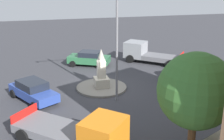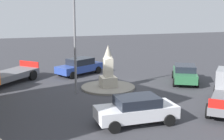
{
  "view_description": "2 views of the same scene",
  "coord_description": "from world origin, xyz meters",
  "px_view_note": "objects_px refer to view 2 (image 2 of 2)",
  "views": [
    {
      "loc": [
        -4.55,
        -21.73,
        8.85
      ],
      "look_at": [
        0.75,
        -0.54,
        1.69
      ],
      "focal_mm": 46.71,
      "sensor_mm": 36.0,
      "label": 1
    },
    {
      "loc": [
        22.07,
        -6.42,
        6.28
      ],
      "look_at": [
        -0.83,
        0.56,
        1.23
      ],
      "focal_mm": 49.98,
      "sensor_mm": 36.0,
      "label": 2
    }
  ],
  "objects_px": {
    "monument": "(108,71)",
    "car_green_approaching": "(185,73)",
    "streetlamp": "(74,24)",
    "car_white_parked_left": "(136,109)",
    "car_blue_waiting": "(80,66)"
  },
  "relations": [
    {
      "from": "monument",
      "to": "car_green_approaching",
      "type": "xyz_separation_m",
      "value": [
        0.11,
        6.48,
        -0.61
      ]
    },
    {
      "from": "car_green_approaching",
      "to": "streetlamp",
      "type": "bearing_deg",
      "value": -86.99
    },
    {
      "from": "streetlamp",
      "to": "car_white_parked_left",
      "type": "relative_size",
      "value": 1.9
    },
    {
      "from": "monument",
      "to": "car_blue_waiting",
      "type": "height_order",
      "value": "monument"
    },
    {
      "from": "monument",
      "to": "car_blue_waiting",
      "type": "bearing_deg",
      "value": -168.11
    },
    {
      "from": "car_white_parked_left",
      "to": "car_green_approaching",
      "type": "xyz_separation_m",
      "value": [
        -7.19,
        7.04,
        -0.01
      ]
    },
    {
      "from": "monument",
      "to": "car_blue_waiting",
      "type": "distance_m",
      "value": 5.52
    },
    {
      "from": "car_white_parked_left",
      "to": "car_blue_waiting",
      "type": "bearing_deg",
      "value": -177.4
    },
    {
      "from": "streetlamp",
      "to": "car_green_approaching",
      "type": "height_order",
      "value": "streetlamp"
    },
    {
      "from": "car_green_approaching",
      "to": "car_white_parked_left",
      "type": "bearing_deg",
      "value": -44.36
    },
    {
      "from": "streetlamp",
      "to": "car_blue_waiting",
      "type": "relative_size",
      "value": 1.78
    },
    {
      "from": "monument",
      "to": "streetlamp",
      "type": "bearing_deg",
      "value": -77.12
    },
    {
      "from": "monument",
      "to": "car_green_approaching",
      "type": "bearing_deg",
      "value": 88.99
    },
    {
      "from": "streetlamp",
      "to": "car_green_approaching",
      "type": "xyz_separation_m",
      "value": [
        -0.48,
        9.06,
        -4.21
      ]
    },
    {
      "from": "streetlamp",
      "to": "car_blue_waiting",
      "type": "bearing_deg",
      "value": 166.33
    }
  ]
}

